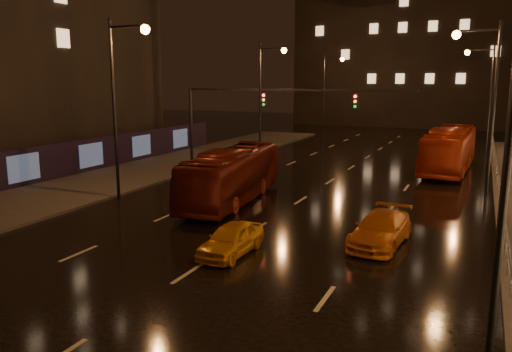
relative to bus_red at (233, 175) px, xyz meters
The scene contains 11 objects.
ground 6.79m from the bus_red, 58.23° to the left, with size 140.00×140.00×0.00m, color black.
sidewalk_left 10.13m from the bus_red, behind, with size 7.00×70.00×0.15m, color #38332D.
building_distant 60.42m from the bus_red, 82.60° to the left, with size 44.00×16.00×36.00m, color black.
hoarding_left 13.92m from the bus_red, behind, with size 0.30×46.00×2.50m, color black.
traffic_signal 6.69m from the bus_red, 105.59° to the left, with size 15.31×0.32×6.20m.
streetlight_right 18.21m from the bus_red, 44.91° to the right, with size 2.64×0.50×10.00m.
railing_right 14.17m from the bus_red, 14.86° to the left, with size 0.05×56.00×1.00m.
bus_red is the anchor object (origin of this frame).
bus_curb 18.42m from the bus_red, 55.33° to the left, with size 2.74×11.71×3.26m, color #A52910.
taxi_near 8.96m from the bus_red, 63.43° to the right, with size 1.45×3.60×1.23m, color orange.
taxi_far 10.09m from the bus_red, 25.74° to the right, with size 1.84×4.53×1.31m, color orange.
Camera 1 is at (9.02, -10.12, 6.65)m, focal length 35.00 mm.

